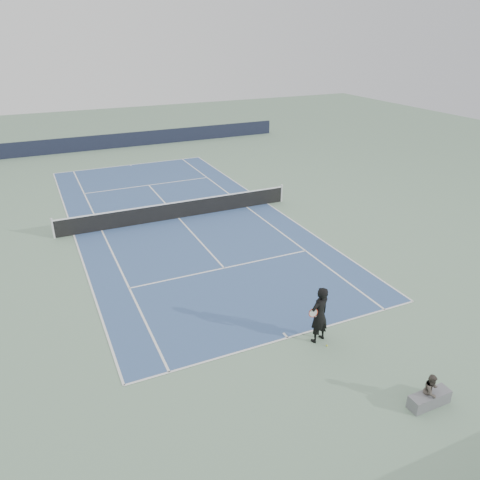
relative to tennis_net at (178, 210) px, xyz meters
name	(u,v)px	position (x,y,z in m)	size (l,w,h in m)	color
ground	(179,218)	(0.00, 0.00, -0.50)	(80.00, 80.00, 0.00)	gray
court_surface	(179,218)	(0.00, 0.00, -0.50)	(10.97, 23.77, 0.01)	#375383
tennis_net	(178,210)	(0.00, 0.00, 0.00)	(12.90, 0.10, 1.07)	silver
windscreen_far	(114,141)	(0.00, 17.88, 0.10)	(30.00, 0.25, 1.20)	black
tennis_player	(319,315)	(0.85, -12.39, 0.50)	(0.88, 0.71, 2.00)	black
tennis_ball	(327,345)	(0.94, -12.80, -0.47)	(0.06, 0.06, 0.06)	yellow
spectator_bench	(430,395)	(2.00, -16.15, -0.15)	(1.30, 0.67, 1.07)	slate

